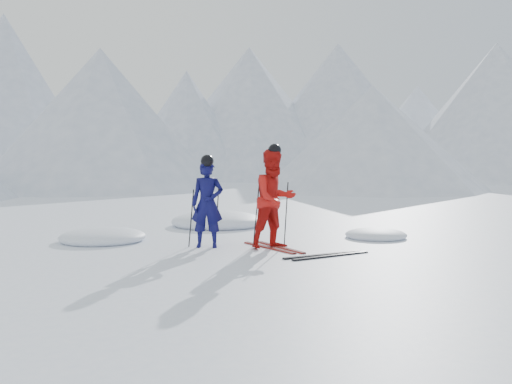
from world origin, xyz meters
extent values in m
plane|color=white|center=(0.00, 0.00, 0.00)|extent=(160.00, 160.00, 0.00)
cone|color=#B2BCD1|center=(-11.51, 40.48, 7.17)|extent=(23.96, 23.96, 14.35)
cone|color=#B2BCD1|center=(-5.08, 51.27, 5.96)|extent=(17.69, 17.69, 11.93)
cone|color=#B2BCD1|center=(4.51, 43.52, 5.42)|extent=(19.63, 19.63, 10.85)
cone|color=#B2BCD1|center=(11.74, 46.25, 7.07)|extent=(23.31, 23.31, 14.15)
cone|color=#B2BCD1|center=(21.49, 44.84, 7.44)|extent=(28.94, 28.94, 14.88)
cone|color=silver|center=(31.93, 45.34, 5.38)|extent=(24.45, 24.45, 10.76)
cone|color=#B2BCD1|center=(31.85, 32.40, 6.51)|extent=(28.50, 28.50, 13.01)
cone|color=#B2BCD1|center=(12.00, 20.00, 3.25)|extent=(14.00, 14.00, 6.50)
cone|color=#B2BCD1|center=(-4.00, 26.00, 4.50)|extent=(16.00, 16.00, 9.00)
imported|color=#0B0B44|center=(-2.47, 0.58, 0.87)|extent=(0.74, 0.60, 1.75)
imported|color=red|center=(-1.22, 0.09, 0.98)|extent=(1.10, 0.95, 1.96)
cylinder|color=black|center=(-2.77, 0.73, 0.58)|extent=(0.12, 0.08, 1.16)
cylinder|color=black|center=(-2.22, 0.83, 0.58)|extent=(0.12, 0.07, 1.16)
cylinder|color=black|center=(-1.52, 0.34, 0.65)|extent=(0.13, 0.10, 1.30)
cylinder|color=black|center=(-0.92, 0.24, 0.65)|extent=(0.13, 0.09, 1.30)
cube|color=black|center=(-1.34, 0.09, 0.01)|extent=(0.56, 1.66, 0.03)
cube|color=black|center=(-1.10, 0.09, 0.01)|extent=(0.44, 1.68, 0.03)
cube|color=black|center=(-0.66, -1.00, 0.01)|extent=(1.68, 0.46, 0.03)
cube|color=black|center=(-0.56, -1.15, 0.01)|extent=(1.67, 0.52, 0.03)
ellipsoid|color=white|center=(-4.46, 2.07, 0.00)|extent=(1.84, 1.84, 0.40)
ellipsoid|color=white|center=(1.45, 0.82, 0.00)|extent=(1.38, 1.38, 0.30)
ellipsoid|color=white|center=(-1.44, 4.19, 0.00)|extent=(2.49, 2.49, 0.55)
camera|label=1|loc=(-4.69, -10.01, 1.68)|focal=38.00mm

